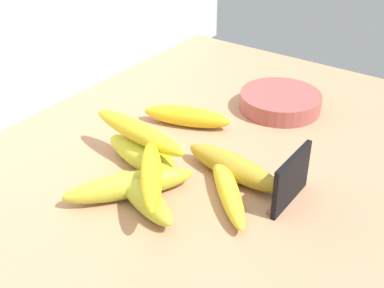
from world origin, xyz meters
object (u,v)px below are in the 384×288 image
Objects in this scene: banana_0 at (144,197)px; banana_5 at (233,167)px; fruit_bowl at (280,101)px; banana_4 at (152,145)px; banana_6 at (129,185)px; banana_3 at (187,116)px; banana_7 at (150,173)px; banana_2 at (142,157)px; chalkboard_sign at (291,181)px; banana_1 at (227,188)px; banana_8 at (139,132)px.

banana_5 is (14.55, -6.91, 0.14)cm from banana_0.
fruit_bowl is 1.08× the size of banana_4.
banana_5 and banana_6 have the same top height.
banana_0 and banana_3 have the same top height.
banana_7 is (-23.07, -9.94, 3.62)cm from banana_3.
banana_2 is 15.49cm from banana_5.
banana_2 is at bearing 103.51° from chalkboard_sign.
banana_1 is 1.31× the size of banana_4.
banana_7 is (-11.21, -8.99, 3.83)cm from banana_4.
banana_3 is 25.38cm from banana_7.
banana_7 is (-39.67, 1.73, 3.85)cm from fruit_bowl.
banana_8 reaches higher than fruit_bowl.
banana_2 reaches higher than banana_3.
banana_4 is 12.75cm from banana_6.
banana_7 is at bearing -13.84° from banana_0.
banana_3 is 0.82× the size of banana_8.
fruit_bowl is at bearing 10.30° from banana_5.
banana_5 is (0.46, 10.40, -1.72)cm from chalkboard_sign.
banana_5 is (4.95, 2.02, 0.51)cm from banana_1.
banana_2 reaches higher than banana_1.
banana_5 reaches higher than fruit_bowl.
banana_4 is at bearing 80.14° from banana_1.
banana_7 is at bearing -156.70° from banana_3.
banana_3 is at bearing 4.57° from banana_4.
fruit_bowl reaches higher than banana_1.
banana_4 is at bearing 23.07° from banana_6.
banana_7 reaches higher than banana_2.
banana_6 is (-13.62, 10.55, -0.04)cm from banana_5.
banana_3 is 0.92× the size of banana_5.
banana_5 is at bearing -37.76° from banana_6.
banana_8 reaches higher than banana_6.
chalkboard_sign is 24.81cm from banana_6.
banana_3 is at bearing 144.90° from fruit_bowl.
chalkboard_sign reaches higher than banana_8.
banana_8 is at bearing 48.64° from banana_7.
chalkboard_sign reaches higher than banana_6.
banana_2 is 1.13× the size of banana_4.
banana_4 is at bearing 96.96° from banana_5.
banana_4 is 0.82× the size of banana_5.
banana_0 reaches higher than banana_1.
banana_4 is 0.73× the size of banana_8.
chalkboard_sign reaches higher than banana_7.
chalkboard_sign is 10.55cm from banana_5.
banana_5 is (-26.56, -4.83, 0.38)cm from fruit_bowl.
banana_5 is 15.06cm from banana_7.
banana_3 is (14.91, 18.51, 0.36)cm from banana_1.
chalkboard_sign is 0.55× the size of banana_1.
banana_6 is at bearing -149.72° from banana_8.
banana_1 is 5.37cm from banana_5.
banana_8 is (-0.38, 17.41, 4.55)cm from banana_1.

